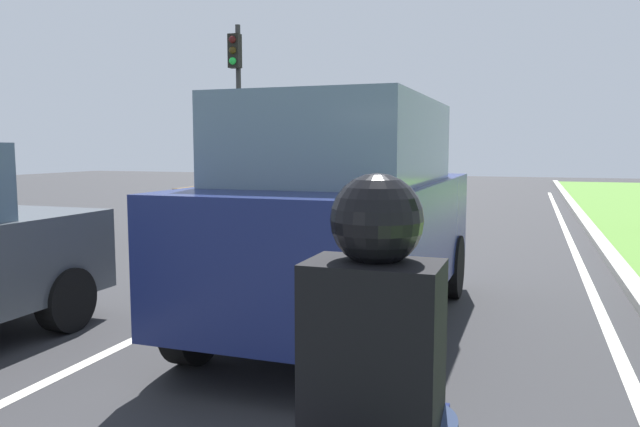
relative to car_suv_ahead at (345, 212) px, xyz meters
name	(u,v)px	position (x,y,z in m)	size (l,w,h in m)	color
ground_plane	(361,250)	(-1.05, 4.56, -1.17)	(60.00, 60.00, 0.00)	#2D2D30
lane_line_center	(324,248)	(-1.75, 4.56, -1.16)	(0.12, 32.00, 0.01)	silver
lane_line_right_edge	(579,262)	(2.55, 4.56, -1.16)	(0.12, 32.00, 0.01)	silver
curb_right	(614,260)	(3.05, 4.56, -1.11)	(0.24, 48.00, 0.12)	#9E9B93
car_suv_ahead	(345,212)	(0.00, 0.00, 0.00)	(2.02, 4.53, 2.28)	navy
car_hatchback_far	(257,195)	(-3.38, 5.23, -0.28)	(1.74, 3.71, 1.78)	brown
rider_person	(375,354)	(1.32, -4.12, 0.02)	(0.50, 0.40, 1.16)	black
traffic_light_overhead_left	(237,87)	(-5.90, 9.43, 2.29)	(0.32, 0.50, 5.15)	#2D2D2D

